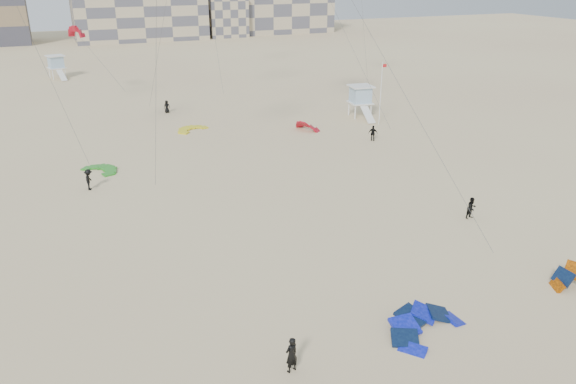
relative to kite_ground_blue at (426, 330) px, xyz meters
name	(u,v)px	position (x,y,z in m)	size (l,w,h in m)	color
ground	(345,324)	(-3.64, 2.09, 0.00)	(320.00, 320.00, 0.00)	beige
kite_ground_blue	(426,330)	(0.00, 0.00, 0.00)	(4.64, 4.72, 1.30)	#1E29D9
kite_ground_green	(101,171)	(-13.17, 31.92, 0.00)	(3.35, 3.55, 0.43)	green
kite_ground_red_far	(307,130)	(10.14, 37.28, 0.00)	(3.02, 2.66, 1.76)	red
kite_ground_yellow	(192,130)	(-2.14, 42.32, 0.00)	(3.46, 3.64, 0.41)	yellow
kitesurfer_main	(291,355)	(-7.67, -0.20, 0.92)	(0.67, 0.44, 1.84)	black
kitesurfer_b	(472,208)	(11.40, 10.39, 0.82)	(0.80, 0.62, 1.65)	black
kitesurfer_c	(89,180)	(-14.46, 27.41, 0.90)	(1.16, 0.67, 1.80)	black
kitesurfer_d	(373,133)	(14.90, 30.59, 0.85)	(0.99, 0.41, 1.69)	black
kitesurfer_e	(167,107)	(-3.10, 51.63, 0.80)	(0.78, 0.51, 1.60)	black
kitesurfer_f	(366,90)	(25.69, 50.70, 0.83)	(1.53, 0.49, 1.65)	black
kite_fly_red	(76,33)	(-12.26, 64.23, 9.11)	(7.41, 4.36, 9.17)	red
lifeguard_tower_near	(360,101)	(18.79, 40.34, 1.93)	(3.06, 5.49, 3.90)	white
lifeguard_tower_far	(57,67)	(-15.26, 82.66, 1.87)	(3.23, 5.48, 3.77)	white
flagpole	(381,92)	(19.09, 36.21, 3.88)	(0.60, 0.09, 7.38)	white
condo_mid	(139,15)	(6.36, 132.09, 6.00)	(32.00, 16.00, 12.00)	#BDAB8A
condo_east	(282,2)	(46.36, 134.09, 8.00)	(26.00, 14.00, 16.00)	#BDAB8A
condo_fill_right	(225,17)	(28.36, 130.09, 5.00)	(10.00, 10.00, 10.00)	#BDAB8A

